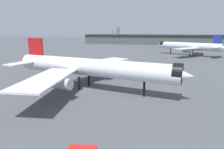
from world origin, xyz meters
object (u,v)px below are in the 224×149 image
at_px(airliner_near_gate, 90,68).
at_px(airliner_far_taxiway, 189,46).
at_px(baggage_tug_wing, 106,66).
at_px(traffic_cone_near_nose, 8,80).

relative_size(airliner_near_gate, airliner_far_taxiway, 1.23).
bearing_deg(airliner_near_gate, baggage_tug_wing, 108.28).
bearing_deg(baggage_tug_wing, airliner_far_taxiway, 105.63).
bearing_deg(airliner_near_gate, traffic_cone_near_nose, -171.86).
xyz_separation_m(airliner_near_gate, baggage_tug_wing, (-6.74, 32.46, -5.35)).
bearing_deg(baggage_tug_wing, traffic_cone_near_nose, -76.45).
bearing_deg(airliner_far_taxiway, airliner_near_gate, 93.99).
xyz_separation_m(airliner_near_gate, traffic_cone_near_nose, (-30.14, -0.84, -5.97)).
xyz_separation_m(airliner_far_taxiway, traffic_cone_near_nose, (-62.41, -93.30, -5.96)).
bearing_deg(traffic_cone_near_nose, airliner_near_gate, 1.59).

